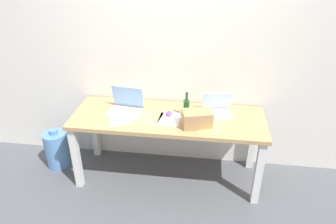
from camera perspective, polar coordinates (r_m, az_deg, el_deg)
The scene contains 13 objects.
ground_plane at distance 3.60m, azimuth 0.00°, elevation -11.34°, with size 8.00×8.00×0.00m, color #515459.
back_wall at distance 3.33m, azimuth 0.94°, elevation 10.84°, with size 5.20×0.08×2.60m, color silver.
desk at distance 3.22m, azimuth 0.00°, elevation -2.32°, with size 1.94×0.69×0.76m.
laptop_left at distance 3.27m, azimuth -7.64°, elevation 1.00°, with size 0.36×0.29×0.25m.
laptop_right at distance 3.25m, azimuth 8.87°, elevation 0.48°, with size 0.32×0.26×0.20m.
beer_bottle at distance 3.14m, azimuth 3.35°, elevation 0.81°, with size 0.06×0.06×0.26m.
computer_mouse at distance 3.19m, azimuth 0.19°, elevation -0.27°, with size 0.06×0.10×0.03m, color #724799.
cardboard_box at distance 2.99m, azimuth 5.28°, elevation -1.23°, with size 0.28×0.18×0.16m, color tan.
paper_sheet_front_left at distance 3.18m, azimuth -8.70°, elevation -1.06°, with size 0.21×0.30×0.00m, color white.
paper_sheet_front_right at distance 3.05m, azimuth 7.81°, elevation -2.39°, with size 0.21×0.30×0.00m, color #F4E06B.
paper_yellow_folder at distance 3.15m, azimuth -3.30°, elevation -1.11°, with size 0.21×0.30×0.00m, color #F4E06B.
paper_sheet_center at distance 3.13m, azimuth 0.25°, elevation -1.22°, with size 0.21×0.30×0.00m, color white.
water_cooler_jug at distance 3.85m, azimuth -19.46°, elevation -6.35°, with size 0.27×0.27×0.48m.
Camera 1 is at (0.37, -2.75, 2.30)m, focal length 33.66 mm.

